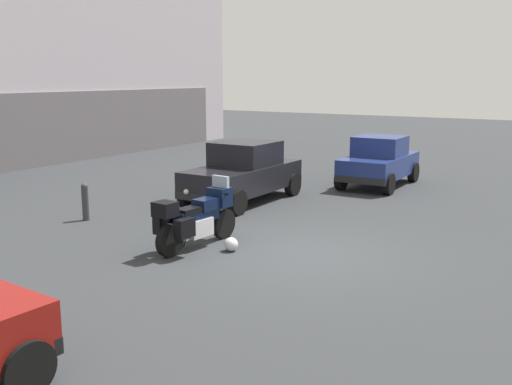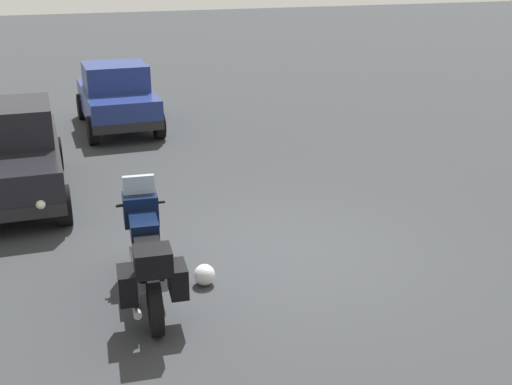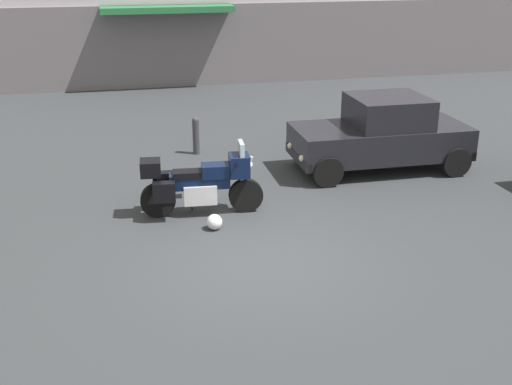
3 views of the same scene
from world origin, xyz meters
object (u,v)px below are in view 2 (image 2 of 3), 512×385
Objects in this scene: helmet at (204,275)px; car_hatchback_near at (9,153)px; motorcycle at (147,254)px; car_compact_side at (117,97)px.

helmet is 4.79m from car_hatchback_near.
car_compact_side is (8.46, -0.77, 0.15)m from motorcycle.
car_hatchback_near reaches higher than motorcycle.
car_compact_side reaches higher than helmet.
motorcycle is 8.49m from car_compact_side.
car_hatchback_near is 4.82m from car_compact_side.
car_hatchback_near is at bearing 29.57° from helmet.
car_hatchback_near is at bearing 25.30° from motorcycle.
helmet is at bearing 179.27° from car_compact_side.
motorcycle is 0.65× the size of car_compact_side.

